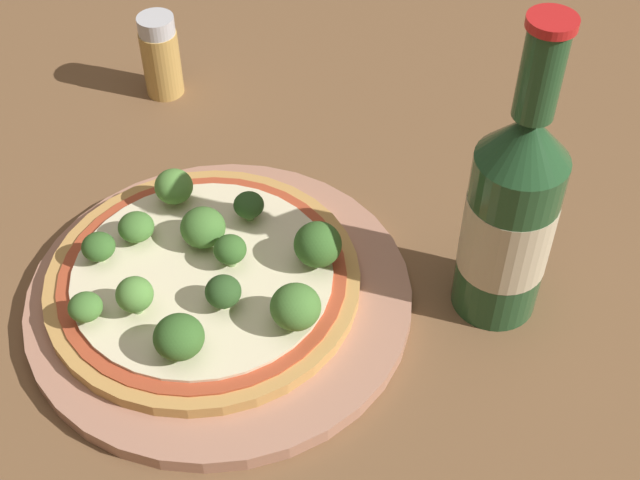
% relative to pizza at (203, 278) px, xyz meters
% --- Properties ---
extents(ground_plane, '(3.00, 3.00, 0.00)m').
position_rel_pizza_xyz_m(ground_plane, '(0.02, -0.01, -0.02)').
color(ground_plane, brown).
extents(plate, '(0.28, 0.28, 0.01)m').
position_rel_pizza_xyz_m(plate, '(0.01, -0.01, -0.01)').
color(plate, tan).
rests_on(plate, ground_plane).
extents(pizza, '(0.23, 0.23, 0.01)m').
position_rel_pizza_xyz_m(pizza, '(0.00, 0.00, 0.00)').
color(pizza, tan).
rests_on(pizza, plate).
extents(broccoli_floret_0, '(0.03, 0.03, 0.03)m').
position_rel_pizza_xyz_m(broccoli_floret_0, '(-0.03, -0.06, 0.02)').
color(broccoli_floret_0, '#7A9E5B').
rests_on(broccoli_floret_0, pizza).
extents(broccoli_floret_1, '(0.02, 0.02, 0.02)m').
position_rel_pizza_xyz_m(broccoli_floret_1, '(-0.09, -0.01, 0.02)').
color(broccoli_floret_1, '#7A9E5B').
rests_on(broccoli_floret_1, pizza).
extents(broccoli_floret_2, '(0.03, 0.03, 0.02)m').
position_rel_pizza_xyz_m(broccoli_floret_2, '(-0.03, 0.05, 0.02)').
color(broccoli_floret_2, '#7A9E5B').
rests_on(broccoli_floret_2, pizza).
extents(broccoli_floret_3, '(0.03, 0.03, 0.03)m').
position_rel_pizza_xyz_m(broccoli_floret_3, '(-0.05, -0.02, 0.02)').
color(broccoli_floret_3, '#7A9E5B').
rests_on(broccoli_floret_3, pizza).
extents(broccoli_floret_4, '(0.03, 0.03, 0.04)m').
position_rel_pizza_xyz_m(broccoli_floret_4, '(0.08, -0.02, 0.03)').
color(broccoli_floret_4, '#7A9E5B').
rests_on(broccoli_floret_4, pizza).
extents(broccoli_floret_5, '(0.03, 0.03, 0.03)m').
position_rel_pizza_xyz_m(broccoli_floret_5, '(0.01, -0.04, 0.02)').
color(broccoli_floret_5, '#7A9E5B').
rests_on(broccoli_floret_5, pizza).
extents(broccoli_floret_6, '(0.03, 0.03, 0.03)m').
position_rel_pizza_xyz_m(broccoli_floret_6, '(0.00, 0.08, 0.02)').
color(broccoli_floret_6, '#7A9E5B').
rests_on(broccoli_floret_6, pizza).
extents(broccoli_floret_7, '(0.03, 0.03, 0.03)m').
position_rel_pizza_xyz_m(broccoli_floret_7, '(0.01, 0.03, 0.02)').
color(broccoli_floret_7, '#7A9E5B').
rests_on(broccoli_floret_7, pizza).
extents(broccoli_floret_8, '(0.02, 0.02, 0.02)m').
position_rel_pizza_xyz_m(broccoli_floret_8, '(0.05, 0.04, 0.02)').
color(broccoli_floret_8, '#7A9E5B').
rests_on(broccoli_floret_8, pizza).
extents(broccoli_floret_9, '(0.02, 0.02, 0.03)m').
position_rel_pizza_xyz_m(broccoli_floret_9, '(0.03, -0.00, 0.02)').
color(broccoli_floret_9, '#7A9E5B').
rests_on(broccoli_floret_9, pizza).
extents(broccoli_floret_10, '(0.03, 0.03, 0.03)m').
position_rel_pizza_xyz_m(broccoli_floret_10, '(0.05, -0.07, 0.03)').
color(broccoli_floret_10, '#7A9E5B').
rests_on(broccoli_floret_10, pizza).
extents(broccoli_floret_11, '(0.02, 0.02, 0.02)m').
position_rel_pizza_xyz_m(broccoli_floret_11, '(-0.06, 0.04, 0.02)').
color(broccoli_floret_11, '#7A9E5B').
rests_on(broccoli_floret_11, pizza).
extents(beer_bottle, '(0.06, 0.06, 0.24)m').
position_rel_pizza_xyz_m(beer_bottle, '(0.20, -0.09, 0.07)').
color(beer_bottle, '#234C28').
rests_on(beer_bottle, ground_plane).
extents(pepper_shaker, '(0.03, 0.03, 0.08)m').
position_rel_pizza_xyz_m(pepper_shaker, '(0.04, 0.26, 0.02)').
color(pepper_shaker, tan).
rests_on(pepper_shaker, ground_plane).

